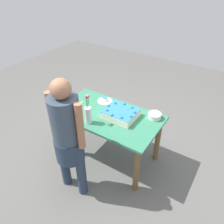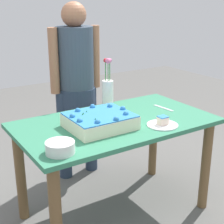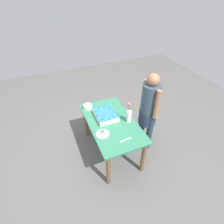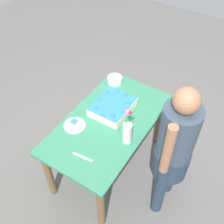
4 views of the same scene
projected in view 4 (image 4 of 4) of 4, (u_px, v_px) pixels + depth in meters
The scene contains 8 objects.
ground_plane at pixel (109, 164), 3.19m from camera, with size 8.00×8.00×0.00m, color #5E5D59.
dining_table at pixel (108, 130), 2.76m from camera, with size 1.34×0.76×0.72m.
sheet_cake at pixel (113, 107), 2.74m from camera, with size 0.40×0.34×0.11m.
serving_plate_with_slice at pixel (75, 125), 2.62m from camera, with size 0.21×0.21×0.06m.
cake_knife at pixel (83, 157), 2.39m from camera, with size 0.19×0.02×0.00m, color silver.
flower_vase at pixel (127, 131), 2.42m from camera, with size 0.08×0.08×0.38m.
fruit_bowl at pixel (115, 80), 3.05m from camera, with size 0.16×0.16×0.07m, color silver.
person_standing at pixel (174, 148), 2.30m from camera, with size 0.45×0.31×1.49m.
Camera 4 is at (1.48, 0.98, 2.72)m, focal length 45.00 mm.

